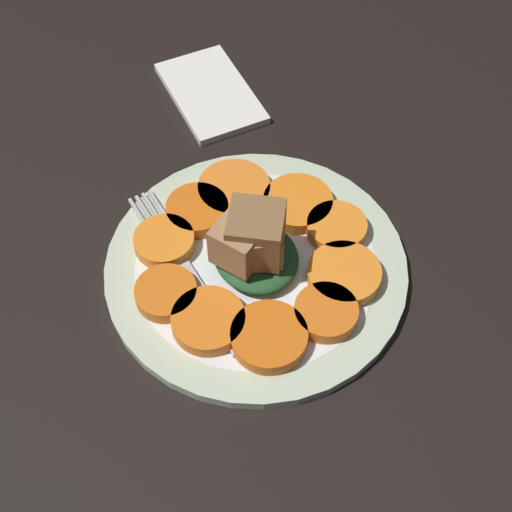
# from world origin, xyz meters

# --- Properties ---
(table_slab) EXTENTS (1.20, 1.20, 0.02)m
(table_slab) POSITION_xyz_m (0.00, 0.00, 0.01)
(table_slab) COLOR black
(table_slab) RESTS_ON ground
(plate) EXTENTS (0.26, 0.26, 0.01)m
(plate) POSITION_xyz_m (0.00, 0.00, 0.03)
(plate) COLOR beige
(plate) RESTS_ON table_slab
(carrot_slice_0) EXTENTS (0.05, 0.05, 0.01)m
(carrot_slice_0) POSITION_xyz_m (-0.05, -0.06, 0.04)
(carrot_slice_0) COLOR orange
(carrot_slice_0) RESTS_ON plate
(carrot_slice_1) EXTENTS (0.05, 0.05, 0.01)m
(carrot_slice_1) POSITION_xyz_m (-0.00, -0.08, 0.04)
(carrot_slice_1) COLOR orange
(carrot_slice_1) RESTS_ON plate
(carrot_slice_2) EXTENTS (0.06, 0.06, 0.01)m
(carrot_slice_2) POSITION_xyz_m (0.04, -0.06, 0.04)
(carrot_slice_2) COLOR orange
(carrot_slice_2) RESTS_ON plate
(carrot_slice_3) EXTENTS (0.06, 0.06, 0.01)m
(carrot_slice_3) POSITION_xyz_m (0.07, -0.02, 0.04)
(carrot_slice_3) COLOR #D56013
(carrot_slice_3) RESTS_ON plate
(carrot_slice_4) EXTENTS (0.05, 0.05, 0.01)m
(carrot_slice_4) POSITION_xyz_m (0.07, 0.03, 0.04)
(carrot_slice_4) COLOR orange
(carrot_slice_4) RESTS_ON plate
(carrot_slice_5) EXTENTS (0.06, 0.06, 0.01)m
(carrot_slice_5) POSITION_xyz_m (0.05, 0.06, 0.04)
(carrot_slice_5) COLOR orange
(carrot_slice_5) RESTS_ON plate
(carrot_slice_6) EXTENTS (0.05, 0.05, 0.01)m
(carrot_slice_6) POSITION_xyz_m (0.00, 0.08, 0.04)
(carrot_slice_6) COLOR orange
(carrot_slice_6) RESTS_ON plate
(carrot_slice_7) EXTENTS (0.06, 0.06, 0.01)m
(carrot_slice_7) POSITION_xyz_m (-0.04, 0.06, 0.04)
(carrot_slice_7) COLOR orange
(carrot_slice_7) RESTS_ON plate
(carrot_slice_8) EXTENTS (0.07, 0.07, 0.01)m
(carrot_slice_8) POSITION_xyz_m (-0.08, 0.02, 0.04)
(carrot_slice_8) COLOR orange
(carrot_slice_8) RESTS_ON plate
(carrot_slice_9) EXTENTS (0.06, 0.06, 0.01)m
(carrot_slice_9) POSITION_xyz_m (-0.07, -0.02, 0.04)
(carrot_slice_9) COLOR #D66014
(carrot_slice_9) RESTS_ON plate
(center_pile) EXTENTS (0.08, 0.08, 0.06)m
(center_pile) POSITION_xyz_m (0.00, -0.00, 0.06)
(center_pile) COLOR #235128
(center_pile) RESTS_ON plate
(fork) EXTENTS (0.19, 0.03, 0.00)m
(fork) POSITION_xyz_m (-0.02, -0.06, 0.03)
(fork) COLOR #B2B2B7
(fork) RESTS_ON plate
(napkin) EXTENTS (0.13, 0.08, 0.01)m
(napkin) POSITION_xyz_m (-0.22, 0.05, 0.02)
(napkin) COLOR silver
(napkin) RESTS_ON table_slab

